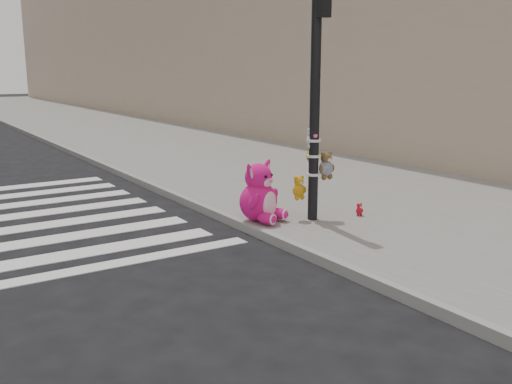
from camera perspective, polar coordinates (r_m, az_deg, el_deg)
ground at (r=6.66m, az=-2.42°, el=-10.37°), size 120.00×120.00×0.00m
sidewalk_near at (r=17.50m, az=-4.96°, el=3.97°), size 7.00×80.00×0.14m
curb_edge at (r=16.20m, az=-15.81°, el=2.89°), size 0.12×80.00×0.15m
bld_near at (r=28.84m, az=-4.84°, el=17.00°), size 5.00×60.00×10.00m
signal_pole at (r=9.18m, az=5.92°, el=6.91°), size 0.71×0.50×4.00m
pink_bunny at (r=9.18m, az=0.41°, el=-0.44°), size 0.84×0.90×1.00m
red_teddy at (r=9.73m, az=10.28°, el=-1.72°), size 0.16×0.13×0.22m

